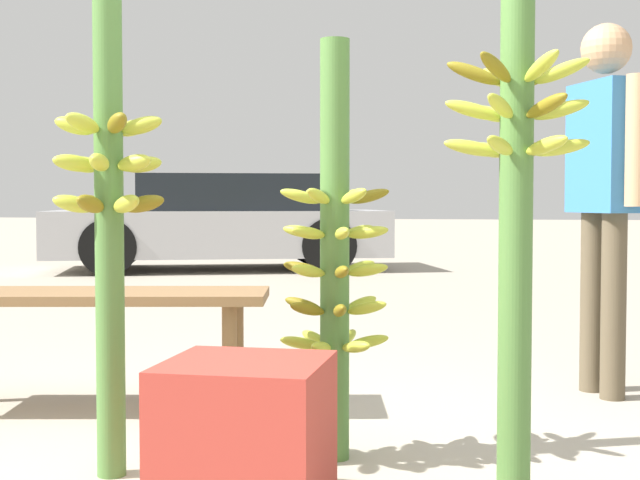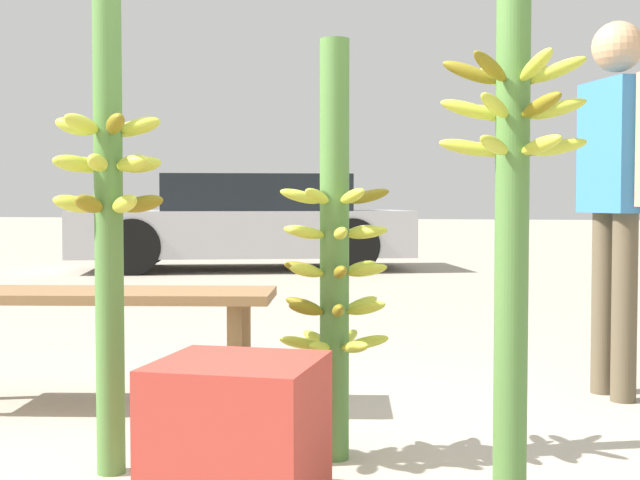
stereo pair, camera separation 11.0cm
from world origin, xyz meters
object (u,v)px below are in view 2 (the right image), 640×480
Objects in this scene: banana_stalk_center at (334,257)px; vendor_person at (616,172)px; market_bench at (89,307)px; banana_stalk_left at (109,210)px; parked_car at (246,222)px; banana_stalk_right at (512,193)px; produce_crate at (238,439)px.

banana_stalk_center is 0.85× the size of vendor_person.
banana_stalk_left is at bearing -69.51° from market_bench.
banana_stalk_left reaches higher than parked_car.
banana_stalk_right is 9.00m from parked_car.
banana_stalk_right is at bearing -176.05° from parked_car.
parked_car is at bearing 110.16° from banana_stalk_center.
banana_stalk_left is at bearing 151.84° from produce_crate.
market_bench is at bearing 158.34° from banana_stalk_center.
parked_car is (-2.26, 8.30, -0.25)m from banana_stalk_left.
parked_car is (-3.52, 8.27, -0.30)m from banana_stalk_right.
banana_stalk_right is 1.05m from produce_crate.
market_bench is at bearing 156.70° from banana_stalk_right.
parked_car is (-2.93, 7.98, -0.09)m from banana_stalk_center.
banana_stalk_left is 1.01m from market_bench.
market_bench is 0.35× the size of parked_car.
banana_stalk_left is 0.34× the size of parked_car.
parked_car is at bearing 113.07° from banana_stalk_right.
produce_crate is (-0.73, -0.31, -0.69)m from banana_stalk_right.
banana_stalk_right reaches higher than banana_stalk_left.
banana_stalk_center is 0.78m from produce_crate.
parked_car is at bearing 91.75° from market_bench.
banana_stalk_left is 0.87m from produce_crate.
vendor_person is at bearing 7.85° from market_bench.
banana_stalk_center is at bearing 153.60° from banana_stalk_right.
banana_stalk_right is 3.77× the size of produce_crate.
vendor_person is at bearing 42.64° from banana_stalk_left.
market_bench is (-1.16, 0.46, -0.26)m from banana_stalk_center.
banana_stalk_left is 8.61m from parked_car.
banana_stalk_left is at bearing -178.64° from banana_stalk_right.
vendor_person is 1.04× the size of market_bench.
banana_stalk_center is at bearing -33.15° from market_bench.
parked_car reaches higher than produce_crate.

